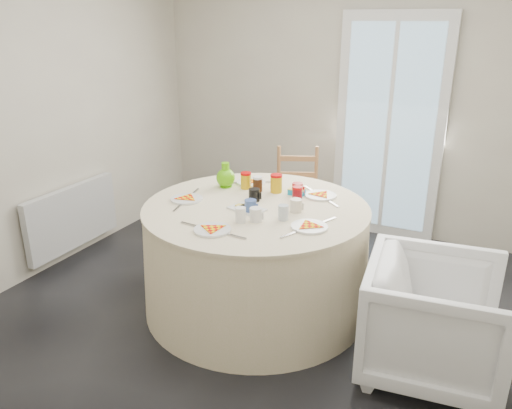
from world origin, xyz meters
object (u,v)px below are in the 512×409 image
at_px(wooden_chair, 297,197).
at_px(armchair, 434,316).
at_px(table, 256,259).
at_px(radiator, 73,217).
at_px(green_pitcher, 226,177).

bearing_deg(wooden_chair, armchair, -67.24).
bearing_deg(table, wooden_chair, 96.67).
bearing_deg(armchair, table, 73.57).
distance_m(radiator, wooden_chair, 2.02).
bearing_deg(table, green_pitcher, 145.40).
distance_m(table, armchair, 1.30).
height_order(radiator, green_pitcher, green_pitcher).
bearing_deg(table, armchair, -10.12).
relative_size(table, green_pitcher, 8.63).
height_order(radiator, table, table).
xyz_separation_m(wooden_chair, armchair, (1.41, -1.36, -0.08)).
distance_m(wooden_chair, armchair, 1.97).
relative_size(radiator, green_pitcher, 5.25).
relative_size(radiator, armchair, 1.25).
bearing_deg(armchair, wooden_chair, 39.66).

